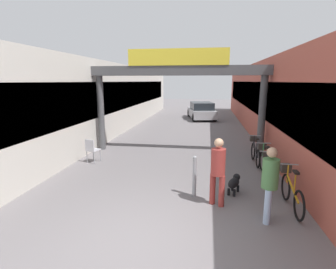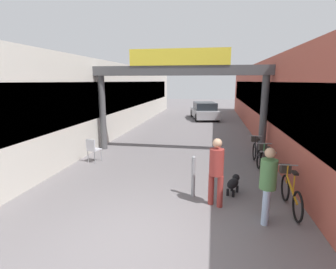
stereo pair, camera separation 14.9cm
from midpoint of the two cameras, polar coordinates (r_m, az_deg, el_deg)
ground_plane at (r=5.31m, az=-6.69°, el=-22.43°), size 80.00×80.00×0.00m
storefront_left at (r=16.53m, az=-13.15°, el=7.76°), size 3.00×26.00×3.91m
storefront_right at (r=15.71m, az=23.87°, el=6.90°), size 3.00×26.00×3.91m
arcade_sign_gateway at (r=10.75m, az=2.84°, el=11.70°), size 7.40×0.47×4.20m
pedestrian_with_dog at (r=6.35m, az=11.16°, el=-7.17°), size 0.46×0.46×1.66m
pedestrian_companion at (r=5.92m, az=21.61°, el=-9.36°), size 0.42×0.42×1.64m
dog_on_leash at (r=7.34m, az=14.64°, el=-10.17°), size 0.45×0.68×0.48m
bicycle_orange_nearest at (r=6.95m, az=25.59°, el=-10.94°), size 0.46×1.69×0.98m
bicycle_blue_second at (r=7.93m, az=21.34°, el=-7.86°), size 0.46×1.68×0.98m
bicycle_green_third at (r=8.99m, az=20.91°, el=-5.56°), size 0.46×1.69×0.98m
bicycle_black_farthest at (r=10.12m, az=19.04°, el=-3.55°), size 0.46×1.69×0.98m
bollard_post_metal at (r=6.87m, az=6.16°, el=-9.00°), size 0.10×0.10×1.10m
cafe_chair_aluminium_nearer at (r=10.02m, az=-15.66°, el=-2.87°), size 0.50×0.50×0.89m
parked_car_silver at (r=21.04m, az=8.14°, el=5.11°), size 2.51×4.27×1.33m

